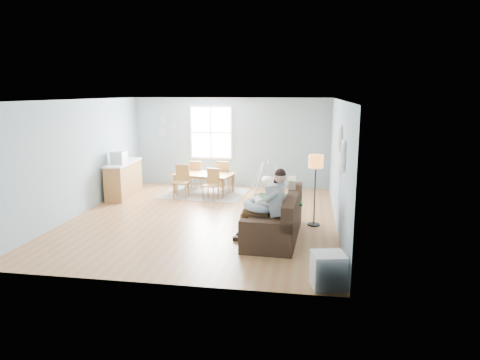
% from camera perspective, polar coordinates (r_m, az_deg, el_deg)
% --- Properties ---
extents(room, '(8.40, 9.40, 3.90)m').
position_cam_1_polar(room, '(9.59, -5.09, 8.96)').
color(room, '#A26239').
extents(window, '(1.32, 0.08, 1.62)m').
position_cam_1_polar(window, '(13.14, -3.86, 6.34)').
color(window, white).
rests_on(window, room).
extents(pictures, '(0.05, 1.34, 0.74)m').
position_cam_1_polar(pictures, '(8.32, 13.38, 4.32)').
color(pictures, white).
rests_on(pictures, room).
extents(wall_plates, '(0.67, 0.02, 0.66)m').
position_cam_1_polar(wall_plates, '(13.52, -9.72, 7.11)').
color(wall_plates, '#9FB5BE').
rests_on(wall_plates, room).
extents(sofa, '(1.08, 2.30, 0.91)m').
position_cam_1_polar(sofa, '(8.64, 4.92, -5.51)').
color(sofa, black).
rests_on(sofa, room).
extents(green_throw, '(1.10, 0.96, 0.04)m').
position_cam_1_polar(green_throw, '(9.30, 5.01, -2.63)').
color(green_throw, '#155C26').
rests_on(green_throw, sofa).
extents(beige_pillow, '(0.17, 0.54, 0.54)m').
position_cam_1_polar(beige_pillow, '(9.05, 6.93, -1.45)').
color(beige_pillow, tan).
rests_on(beige_pillow, sofa).
extents(father, '(1.05, 0.52, 1.46)m').
position_cam_1_polar(father, '(8.23, 3.71, -3.05)').
color(father, gray).
rests_on(father, sofa).
extents(nursing_pillow, '(0.67, 0.66, 0.25)m').
position_cam_1_polar(nursing_pillow, '(8.27, 2.53, -3.44)').
color(nursing_pillow, '#A9C1D4').
rests_on(nursing_pillow, father).
extents(infant, '(0.25, 0.43, 0.16)m').
position_cam_1_polar(infant, '(8.28, 2.51, -2.76)').
color(infant, silver).
rests_on(infant, nursing_pillow).
extents(toddler, '(0.56, 0.27, 0.88)m').
position_cam_1_polar(toddler, '(8.74, 4.60, -2.31)').
color(toddler, silver).
rests_on(toddler, sofa).
extents(floor_lamp, '(0.31, 0.31, 1.56)m').
position_cam_1_polar(floor_lamp, '(9.26, 10.07, 1.67)').
color(floor_lamp, black).
rests_on(floor_lamp, room).
extents(storage_cube, '(0.55, 0.51, 0.53)m').
position_cam_1_polar(storage_cube, '(6.63, 11.60, -11.73)').
color(storage_cube, white).
rests_on(storage_cube, room).
extents(rug, '(2.52, 2.01, 0.01)m').
position_cam_1_polar(rug, '(12.33, -4.83, -1.78)').
color(rug, gray).
rests_on(rug, room).
extents(dining_table, '(1.80, 1.22, 0.58)m').
position_cam_1_polar(dining_table, '(12.27, -4.85, -0.49)').
color(dining_table, brown).
rests_on(dining_table, rug).
extents(chair_sw, '(0.41, 0.41, 0.91)m').
position_cam_1_polar(chair_sw, '(11.84, -7.78, 0.10)').
color(chair_sw, olive).
rests_on(chair_sw, rug).
extents(chair_se, '(0.45, 0.45, 0.84)m').
position_cam_1_polar(chair_se, '(11.55, -3.78, -0.33)').
color(chair_se, olive).
rests_on(chair_se, rug).
extents(chair_nw, '(0.42, 0.42, 0.85)m').
position_cam_1_polar(chair_nw, '(12.92, -5.79, 0.94)').
color(chair_nw, olive).
rests_on(chair_nw, rug).
extents(chair_ne, '(0.42, 0.42, 0.88)m').
position_cam_1_polar(chair_ne, '(12.65, -2.16, 0.85)').
color(chair_ne, olive).
rests_on(chair_ne, rug).
extents(counter, '(0.62, 1.77, 0.97)m').
position_cam_1_polar(counter, '(12.33, -15.21, 0.15)').
color(counter, brown).
rests_on(counter, room).
extents(monitor, '(0.37, 0.35, 0.34)m').
position_cam_1_polar(monitor, '(11.91, -15.87, 2.88)').
color(monitor, '#B6B6BB').
rests_on(monitor, counter).
extents(baby_swing, '(1.04, 1.06, 0.91)m').
position_cam_1_polar(baby_swing, '(12.31, 3.74, 0.12)').
color(baby_swing, '#B6B6BB').
rests_on(baby_swing, room).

